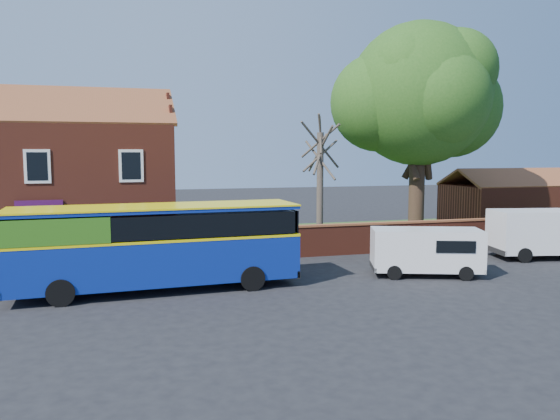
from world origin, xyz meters
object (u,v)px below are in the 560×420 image
object	(u,v)px
large_tree	(418,99)
van_near	(427,250)
van_far	(548,231)
bus	(148,243)

from	to	relation	value
large_tree	van_near	bearing A→B (deg)	-116.81
van_near	van_far	world-z (taller)	van_far
bus	large_tree	size ratio (longest dim) A/B	0.85
van_far	large_tree	bearing A→B (deg)	128.19
van_near	van_far	xyz separation A→B (m)	(7.85, 1.85, 0.22)
large_tree	bus	bearing A→B (deg)	-153.02
van_near	large_tree	size ratio (longest dim) A/B	0.38
bus	van_far	world-z (taller)	bus
bus	van_far	distance (m)	19.35
bus	van_far	xyz separation A→B (m)	(19.30, 1.28, -0.50)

